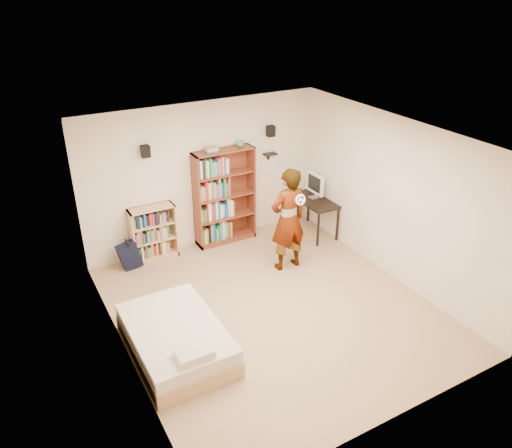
{
  "coord_description": "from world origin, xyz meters",
  "views": [
    {
      "loc": [
        -3.29,
        -5.35,
        4.65
      ],
      "look_at": [
        0.03,
        0.6,
        1.19
      ],
      "focal_mm": 35.0,
      "sensor_mm": 36.0,
      "label": 1
    }
  ],
  "objects": [
    {
      "name": "room_shell",
      "position": [
        0.0,
        0.0,
        1.76
      ],
      "size": [
        4.52,
        5.02,
        2.71
      ],
      "color": "#F0E4CE",
      "rests_on": "ground"
    },
    {
      "name": "speaker_right",
      "position": [
        1.35,
        2.4,
        2.0
      ],
      "size": [
        0.14,
        0.12,
        0.2
      ],
      "primitive_type": "cube",
      "color": "black",
      "rests_on": "room_shell"
    },
    {
      "name": "ground",
      "position": [
        0.0,
        0.0,
        0.0
      ],
      "size": [
        4.5,
        5.0,
        0.01
      ],
      "primitive_type": "cube",
      "color": "tan",
      "rests_on": "ground"
    },
    {
      "name": "speaker_left",
      "position": [
        -1.05,
        2.4,
        2.0
      ],
      "size": [
        0.14,
        0.12,
        0.2
      ],
      "primitive_type": "cube",
      "color": "black",
      "rests_on": "room_shell"
    },
    {
      "name": "daybed",
      "position": [
        -1.65,
        -0.19,
        0.26
      ],
      "size": [
        1.16,
        1.79,
        0.53
      ],
      "primitive_type": null,
      "color": "beige",
      "rests_on": "ground"
    },
    {
      "name": "wii_wheel",
      "position": [
        0.84,
        0.6,
        1.42
      ],
      "size": [
        0.19,
        0.07,
        0.19
      ],
      "primitive_type": "torus",
      "rotation": [
        1.36,
        0.0,
        0.0
      ],
      "color": "white",
      "rests_on": "person"
    },
    {
      "name": "person",
      "position": [
        0.84,
        0.94,
        0.91
      ],
      "size": [
        0.68,
        0.45,
        1.83
      ],
      "primitive_type": "imported",
      "rotation": [
        0.0,
        0.0,
        3.16
      ],
      "color": "black",
      "rests_on": "ground"
    },
    {
      "name": "wall_shelf",
      "position": [
        1.35,
        2.41,
        1.55
      ],
      "size": [
        0.25,
        0.16,
        0.02
      ],
      "primitive_type": "cube",
      "color": "black",
      "rests_on": "room_shell"
    },
    {
      "name": "imac",
      "position": [
        2.02,
        1.85,
        0.96
      ],
      "size": [
        0.16,
        0.5,
        0.49
      ],
      "primitive_type": null,
      "rotation": [
        0.0,
        0.0,
        -0.13
      ],
      "color": "white",
      "rests_on": "computer_desk"
    },
    {
      "name": "tall_bookshelf",
      "position": [
        0.33,
        2.33,
        0.91
      ],
      "size": [
        1.15,
        0.33,
        1.82
      ],
      "primitive_type": null,
      "color": "brown",
      "rests_on": "ground"
    },
    {
      "name": "crown_molding",
      "position": [
        0.0,
        0.0,
        2.67
      ],
      "size": [
        4.5,
        5.0,
        0.06
      ],
      "color": "silver",
      "rests_on": "room_shell"
    },
    {
      "name": "navy_bag",
      "position": [
        -1.58,
        2.23,
        0.25
      ],
      "size": [
        0.38,
        0.26,
        0.5
      ],
      "primitive_type": null,
      "rotation": [
        0.0,
        0.0,
        0.05
      ],
      "color": "black",
      "rests_on": "ground"
    },
    {
      "name": "low_bookshelf",
      "position": [
        -1.07,
        2.35,
        0.5
      ],
      "size": [
        0.8,
        0.3,
        1.0
      ],
      "primitive_type": null,
      "color": "tan",
      "rests_on": "ground"
    },
    {
      "name": "computer_desk",
      "position": [
        1.97,
        1.77,
        0.36
      ],
      "size": [
        0.52,
        1.05,
        0.71
      ],
      "primitive_type": null,
      "color": "black",
      "rests_on": "ground"
    }
  ]
}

